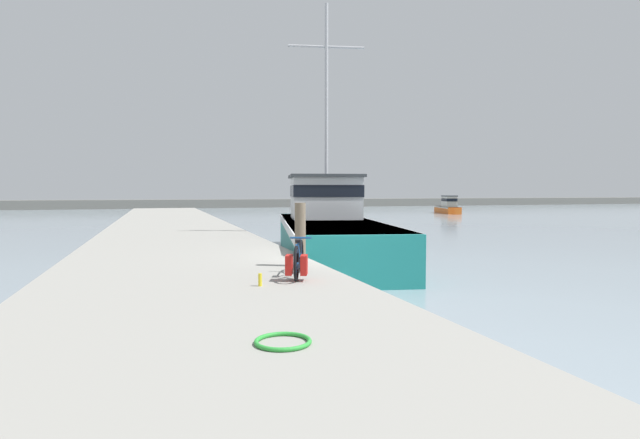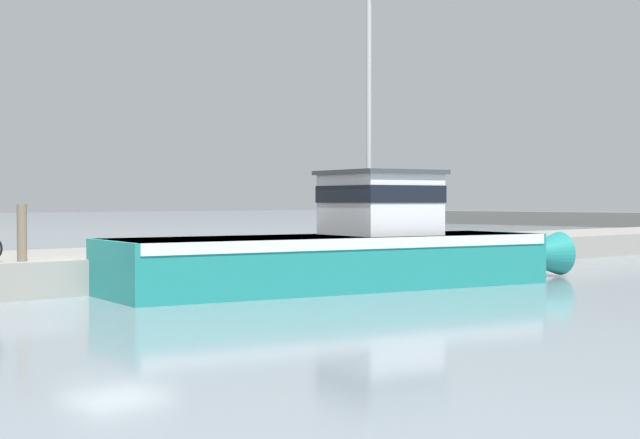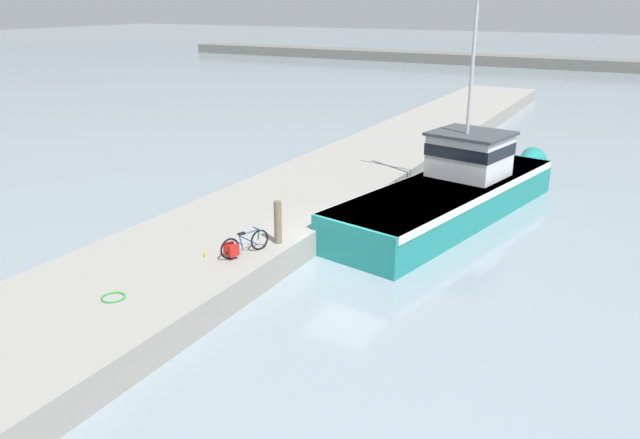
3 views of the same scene
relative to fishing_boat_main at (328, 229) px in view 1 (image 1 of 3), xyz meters
The scene contains 9 objects.
ground_plane 6.74m from the fishing_boat_main, 105.64° to the right, with size 320.00×320.00×0.00m, color #84939E.
dock_pier 8.67m from the fishing_boat_main, 132.18° to the right, with size 5.83×80.00×0.93m, color gray.
far_shoreline 68.80m from the fishing_boat_main, 65.80° to the left, with size 180.00×5.00×1.33m, color slate.
fishing_boat_main is the anchor object (origin of this frame).
boat_green_anchored 42.09m from the fishing_boat_main, 51.17° to the left, with size 3.44×7.73×2.12m.
bicycle_touring 10.29m from the fishing_boat_main, 112.24° to the right, with size 0.80×1.68×0.74m.
mooring_post 8.79m from the fishing_boat_main, 113.09° to the right, with size 0.24×0.24×1.42m, color #756651.
hose_coil 14.48m from the fishing_boat_main, 110.96° to the right, with size 0.64×0.64×0.05m, color green.
water_bottle_on_curb 11.21m from the fishing_boat_main, 115.15° to the right, with size 0.07×0.07×0.23m, color yellow.
Camera 1 is at (-4.67, -12.36, 2.60)m, focal length 28.00 mm.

